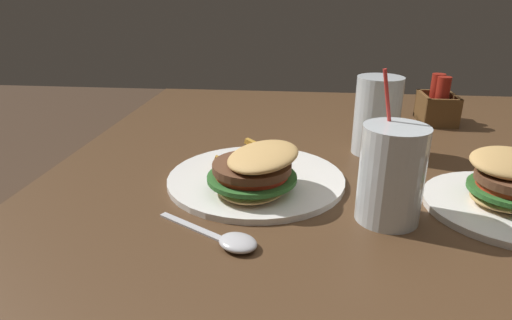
{
  "coord_description": "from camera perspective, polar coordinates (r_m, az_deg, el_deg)",
  "views": [
    {
      "loc": [
        0.68,
        -0.14,
        1.04
      ],
      "look_at": [
        0.04,
        -0.21,
        0.78
      ],
      "focal_mm": 30.0,
      "sensor_mm": 36.0,
      "label": 1
    }
  ],
  "objects": [
    {
      "name": "dining_table",
      "position": [
        0.82,
        15.69,
        -10.89
      ],
      "size": [
        1.31,
        1.17,
        0.74
      ],
      "color": "#4C331E",
      "rests_on": "ground_plane"
    },
    {
      "name": "meal_plate_far",
      "position": [
        0.71,
        30.82,
        -3.6
      ],
      "size": [
        0.24,
        0.24,
        0.09
      ],
      "color": "white",
      "rests_on": "dining_table"
    },
    {
      "name": "spoon",
      "position": [
        0.54,
        -3.11,
        -10.71
      ],
      "size": [
        0.1,
        0.15,
        0.01
      ],
      "rotation": [
        0.0,
        0.0,
        1.04
      ],
      "color": "silver",
      "rests_on": "dining_table"
    },
    {
      "name": "juice_glass",
      "position": [
        0.6,
        17.52,
        -2.43
      ],
      "size": [
        0.09,
        0.09,
        0.2
      ],
      "color": "silver",
      "rests_on": "dining_table"
    },
    {
      "name": "condiment_caddy",
      "position": [
        1.11,
        23.02,
        6.66
      ],
      "size": [
        0.11,
        0.08,
        0.11
      ],
      "color": "brown",
      "rests_on": "dining_table"
    },
    {
      "name": "beer_glass",
      "position": [
        0.85,
        15.53,
        5.48
      ],
      "size": [
        0.09,
        0.09,
        0.15
      ],
      "color": "silver",
      "rests_on": "dining_table"
    },
    {
      "name": "meal_plate_near",
      "position": [
        0.68,
        -0.02,
        -1.82
      ],
      "size": [
        0.29,
        0.29,
        0.09
      ],
      "color": "white",
      "rests_on": "dining_table"
    }
  ]
}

